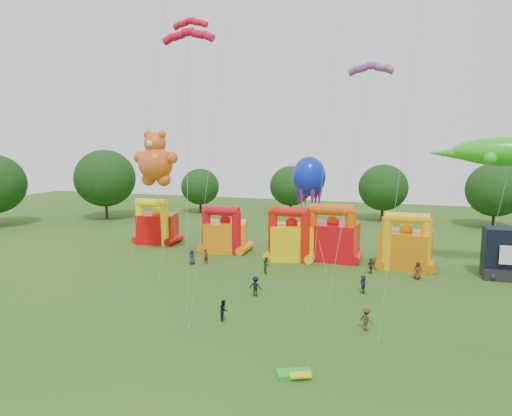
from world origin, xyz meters
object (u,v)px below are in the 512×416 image
(octopus_kite, at_px, (314,217))
(teddy_bear_kite, at_px, (157,172))
(bouncy_castle_2, at_px, (291,239))
(spectator_4, at_px, (371,266))
(gecko_kite, at_px, (506,175))
(spectator_0, at_px, (192,257))
(bouncy_castle_0, at_px, (157,226))

(octopus_kite, bearing_deg, teddy_bear_kite, -163.91)
(bouncy_castle_2, relative_size, spectator_4, 3.69)
(teddy_bear_kite, relative_size, gecko_kite, 1.02)
(gecko_kite, relative_size, octopus_kite, 1.24)
(spectator_0, bearing_deg, bouncy_castle_0, 145.80)
(bouncy_castle_0, bearing_deg, bouncy_castle_2, -9.23)
(teddy_bear_kite, bearing_deg, spectator_0, -19.40)
(gecko_kite, bearing_deg, spectator_4, -161.83)
(spectator_4, bearing_deg, teddy_bear_kite, -52.33)
(bouncy_castle_0, xyz_separation_m, bouncy_castle_2, (18.97, -3.08, 0.06))
(gecko_kite, bearing_deg, teddy_bear_kite, -172.97)
(bouncy_castle_0, height_order, bouncy_castle_2, bouncy_castle_2)
(spectator_0, height_order, spectator_4, spectator_4)
(spectator_4, bearing_deg, bouncy_castle_0, -65.76)
(gecko_kite, height_order, octopus_kite, gecko_kite)
(bouncy_castle_2, bearing_deg, spectator_4, -18.95)
(gecko_kite, bearing_deg, bouncy_castle_2, -177.39)
(bouncy_castle_2, xyz_separation_m, teddy_bear_kite, (-14.94, -3.52, 7.55))
(teddy_bear_kite, xyz_separation_m, octopus_kite, (17.32, 5.00, -5.07))
(bouncy_castle_0, relative_size, spectator_0, 3.72)
(spectator_0, bearing_deg, octopus_kite, 37.48)
(bouncy_castle_2, height_order, gecko_kite, gecko_kite)
(bouncy_castle_0, distance_m, spectator_0, 12.48)
(teddy_bear_kite, height_order, spectator_4, teddy_bear_kite)
(bouncy_castle_2, bearing_deg, octopus_kite, 31.75)
(bouncy_castle_2, distance_m, gecko_kite, 22.93)
(teddy_bear_kite, distance_m, spectator_4, 25.69)
(spectator_4, bearing_deg, bouncy_castle_2, -72.24)
(octopus_kite, bearing_deg, spectator_0, -150.99)
(bouncy_castle_2, xyz_separation_m, spectator_0, (-9.86, -5.32, -1.56))
(teddy_bear_kite, height_order, gecko_kite, teddy_bear_kite)
(bouncy_castle_0, bearing_deg, spectator_0, -42.66)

